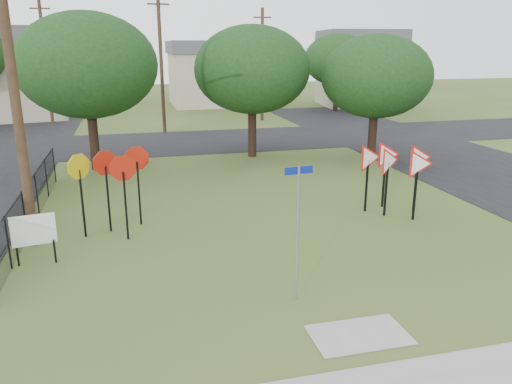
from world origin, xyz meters
TOP-DOWN VIEW (x-y plane):
  - ground at (0.00, 0.00)m, footprint 140.00×140.00m
  - street_right at (12.00, 10.00)m, footprint 8.00×50.00m
  - street_far at (0.00, 20.00)m, footprint 60.00×8.00m
  - curb_pad at (0.00, -2.40)m, footprint 2.00×1.20m
  - street_name_sign at (-0.78, -0.63)m, footprint 0.66×0.09m
  - stop_sign_cluster at (-4.92, 4.93)m, footprint 2.44×1.43m
  - yield_sign_cluster at (4.55, 4.56)m, footprint 2.78×1.68m
  - info_board at (-6.98, 2.97)m, footprint 1.12×0.23m
  - utility_pole_main at (-7.24, 4.50)m, footprint 3.55×0.33m
  - far_pole_a at (-2.00, 24.00)m, footprint 1.40×0.24m
  - far_pole_b at (6.00, 28.00)m, footprint 1.40×0.24m
  - far_pole_c at (-10.00, 30.00)m, footprint 1.40×0.24m
  - fence_run at (-7.60, 6.25)m, footprint 0.05×11.55m
  - house_left at (-14.00, 34.00)m, footprint 10.58×8.88m
  - house_mid at (4.00, 40.00)m, footprint 8.40×8.40m
  - house_right at (18.00, 36.00)m, footprint 8.30×8.30m
  - tree_near_left at (-6.00, 14.00)m, footprint 6.40×6.40m
  - tree_near_mid at (2.00, 15.00)m, footprint 6.00×6.00m
  - tree_near_right at (8.00, 13.00)m, footprint 5.60×5.60m
  - tree_far_right at (14.00, 32.00)m, footprint 6.00×6.00m

SIDE VIEW (x-z plane):
  - ground at x=0.00m, z-range 0.00..0.00m
  - street_right at x=12.00m, z-range 0.00..0.02m
  - street_far at x=0.00m, z-range 0.00..0.02m
  - curb_pad at x=0.00m, z-range 0.00..0.02m
  - fence_run at x=-7.60m, z-range 0.03..1.53m
  - info_board at x=-6.98m, z-range 0.24..1.65m
  - street_name_sign at x=-0.78m, z-range 0.22..3.43m
  - yield_sign_cluster at x=4.55m, z-range 0.59..3.09m
  - stop_sign_cluster at x=-4.92m, z-range 0.63..3.28m
  - house_mid at x=4.00m, z-range 0.05..6.25m
  - house_left at x=-14.00m, z-range 0.05..7.25m
  - house_right at x=18.00m, z-range 0.05..7.25m
  - tree_near_right at x=8.00m, z-range 1.06..7.39m
  - far_pole_b at x=6.00m, z-range 0.10..8.60m
  - tree_near_mid at x=2.00m, z-range 1.14..7.94m
  - tree_far_right at x=14.00m, z-range 1.14..7.94m
  - far_pole_a at x=-2.00m, z-range 0.10..9.10m
  - far_pole_c at x=-10.00m, z-range 0.10..9.10m
  - tree_near_left at x=-6.00m, z-range 1.22..8.49m
  - utility_pole_main at x=-7.24m, z-range 0.21..10.21m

